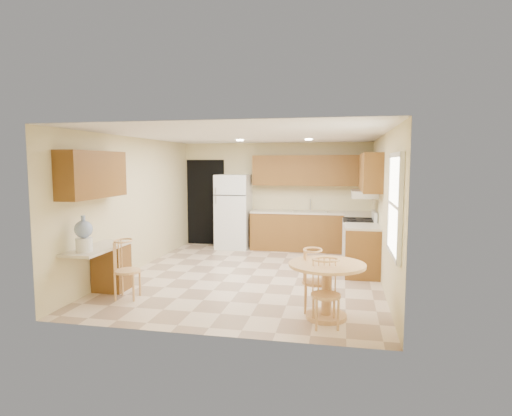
% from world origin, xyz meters
% --- Properties ---
extents(floor, '(5.50, 5.50, 0.00)m').
position_xyz_m(floor, '(0.00, 0.00, 0.00)').
color(floor, beige).
rests_on(floor, ground).
extents(ceiling, '(4.50, 5.50, 0.02)m').
position_xyz_m(ceiling, '(0.00, 0.00, 2.50)').
color(ceiling, white).
rests_on(ceiling, wall_back).
extents(wall_back, '(4.50, 0.02, 2.50)m').
position_xyz_m(wall_back, '(0.00, 2.75, 1.25)').
color(wall_back, beige).
rests_on(wall_back, floor).
extents(wall_front, '(4.50, 0.02, 2.50)m').
position_xyz_m(wall_front, '(0.00, -2.75, 1.25)').
color(wall_front, beige).
rests_on(wall_front, floor).
extents(wall_left, '(0.02, 5.50, 2.50)m').
position_xyz_m(wall_left, '(-2.25, 0.00, 1.25)').
color(wall_left, beige).
rests_on(wall_left, floor).
extents(wall_right, '(0.02, 5.50, 2.50)m').
position_xyz_m(wall_right, '(2.25, 0.00, 1.25)').
color(wall_right, beige).
rests_on(wall_right, floor).
extents(doorway, '(0.90, 0.02, 2.10)m').
position_xyz_m(doorway, '(-1.75, 2.73, 1.05)').
color(doorway, black).
rests_on(doorway, floor).
extents(base_cab_back, '(2.75, 0.60, 0.87)m').
position_xyz_m(base_cab_back, '(0.88, 2.45, 0.43)').
color(base_cab_back, brown).
rests_on(base_cab_back, floor).
extents(counter_back, '(2.75, 0.63, 0.04)m').
position_xyz_m(counter_back, '(0.88, 2.45, 0.89)').
color(counter_back, beige).
rests_on(counter_back, base_cab_back).
extents(base_cab_right_a, '(0.60, 0.59, 0.87)m').
position_xyz_m(base_cab_right_a, '(1.95, 1.85, 0.43)').
color(base_cab_right_a, brown).
rests_on(base_cab_right_a, floor).
extents(counter_right_a, '(0.63, 0.59, 0.04)m').
position_xyz_m(counter_right_a, '(1.95, 1.85, 0.89)').
color(counter_right_a, beige).
rests_on(counter_right_a, base_cab_right_a).
extents(base_cab_right_b, '(0.60, 0.80, 0.87)m').
position_xyz_m(base_cab_right_b, '(1.95, 0.40, 0.43)').
color(base_cab_right_b, brown).
rests_on(base_cab_right_b, floor).
extents(counter_right_b, '(0.63, 0.80, 0.04)m').
position_xyz_m(counter_right_b, '(1.95, 0.40, 0.89)').
color(counter_right_b, beige).
rests_on(counter_right_b, base_cab_right_b).
extents(upper_cab_back, '(2.75, 0.33, 0.70)m').
position_xyz_m(upper_cab_back, '(0.88, 2.58, 1.85)').
color(upper_cab_back, brown).
rests_on(upper_cab_back, wall_back).
extents(upper_cab_right, '(0.33, 2.42, 0.70)m').
position_xyz_m(upper_cab_right, '(2.08, 1.21, 1.85)').
color(upper_cab_right, brown).
rests_on(upper_cab_right, wall_right).
extents(upper_cab_left, '(0.33, 1.40, 0.70)m').
position_xyz_m(upper_cab_left, '(-2.08, -1.60, 1.85)').
color(upper_cab_left, brown).
rests_on(upper_cab_left, wall_left).
extents(sink, '(0.78, 0.44, 0.01)m').
position_xyz_m(sink, '(0.85, 2.45, 0.91)').
color(sink, silver).
rests_on(sink, counter_back).
extents(range_hood, '(0.50, 0.76, 0.14)m').
position_xyz_m(range_hood, '(2.00, 1.18, 1.42)').
color(range_hood, silver).
rests_on(range_hood, upper_cab_right).
extents(desk_pedestal, '(0.48, 0.42, 0.72)m').
position_xyz_m(desk_pedestal, '(-2.00, -1.32, 0.36)').
color(desk_pedestal, brown).
rests_on(desk_pedestal, floor).
extents(desk_top, '(0.50, 1.20, 0.04)m').
position_xyz_m(desk_top, '(-2.00, -1.70, 0.75)').
color(desk_top, beige).
rests_on(desk_top, desk_pedestal).
extents(window, '(0.06, 1.12, 1.30)m').
position_xyz_m(window, '(2.23, -1.85, 1.50)').
color(window, white).
rests_on(window, wall_right).
extents(can_light_a, '(0.14, 0.14, 0.02)m').
position_xyz_m(can_light_a, '(-0.50, 1.20, 2.48)').
color(can_light_a, white).
rests_on(can_light_a, ceiling).
extents(can_light_b, '(0.14, 0.14, 0.02)m').
position_xyz_m(can_light_b, '(0.90, 1.20, 2.48)').
color(can_light_b, white).
rests_on(can_light_b, ceiling).
extents(refrigerator, '(0.77, 0.75, 1.75)m').
position_xyz_m(refrigerator, '(-0.95, 2.40, 0.87)').
color(refrigerator, white).
rests_on(refrigerator, floor).
extents(stove, '(0.65, 0.76, 1.09)m').
position_xyz_m(stove, '(1.92, 1.18, 0.47)').
color(stove, white).
rests_on(stove, floor).
extents(dining_table, '(0.99, 0.99, 0.73)m').
position_xyz_m(dining_table, '(1.40, -1.91, 0.48)').
color(dining_table, '#E2AD71').
rests_on(dining_table, floor).
extents(chair_table_a, '(0.38, 0.49, 0.85)m').
position_xyz_m(chair_table_a, '(1.24, -1.74, 0.52)').
color(chair_table_a, '#E2AD71').
rests_on(chair_table_a, floor).
extents(chair_table_b, '(0.37, 0.39, 0.84)m').
position_xyz_m(chair_table_b, '(1.40, -2.28, 0.51)').
color(chair_table_b, '#E2AD71').
rests_on(chair_table_b, floor).
extents(chair_desk, '(0.39, 0.50, 0.88)m').
position_xyz_m(chair_desk, '(-1.55, -1.73, 0.53)').
color(chair_desk, '#E2AD71').
rests_on(chair_desk, floor).
extents(water_crock, '(0.25, 0.25, 0.52)m').
position_xyz_m(water_crock, '(-2.00, -2.02, 1.00)').
color(water_crock, white).
rests_on(water_crock, desk_top).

